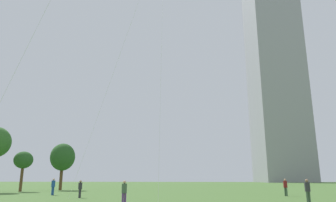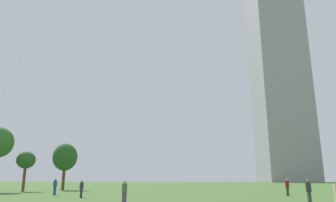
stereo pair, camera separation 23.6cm
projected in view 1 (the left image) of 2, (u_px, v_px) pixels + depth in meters
person_standing_1 at (308, 189)px, 22.25m from camera, size 0.37×0.37×1.68m
person_standing_2 at (285, 186)px, 31.33m from camera, size 0.38×0.38×1.70m
person_standing_3 at (124, 191)px, 21.04m from camera, size 0.35×0.35×1.59m
person_standing_4 at (80, 188)px, 28.34m from camera, size 0.34×0.34×1.55m
person_standing_5 at (53, 185)px, 32.95m from camera, size 0.38×0.38×1.72m
park_tree_1 at (23, 161)px, 42.18m from camera, size 2.48×2.48×5.28m
park_tree_2 at (63, 157)px, 47.45m from camera, size 3.66×3.66×6.92m
distant_highrise_0 at (276, 79)px, 143.63m from camera, size 23.88×21.77×92.68m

